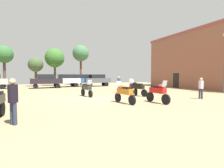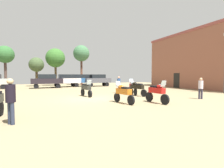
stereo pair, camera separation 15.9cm
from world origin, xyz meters
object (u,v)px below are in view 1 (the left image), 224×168
object	(u,v)px
person_2	(13,98)
tree_6	(36,65)
motorcycle_8	(137,88)
motorcycle_1	(158,92)
tree_3	(55,58)
car_1	(46,80)
tree_4	(81,54)
tree_2	(4,55)
car_4	(66,80)
car_6	(81,79)
motorcycle_7	(124,93)
car_2	(97,79)
person_3	(119,83)
motorcycle_3	(133,87)
brick_building	(203,60)
person_1	(201,87)
motorcycle_2	(87,88)

from	to	relation	value
person_2	tree_6	size ratio (longest dim) A/B	0.35
motorcycle_8	tree_6	distance (m)	19.99
motorcycle_1	tree_3	world-z (taller)	tree_3
car_1	tree_4	distance (m)	9.96
car_1	tree_2	size ratio (longest dim) A/B	0.68
car_4	tree_6	distance (m)	6.06
motorcycle_8	car_6	bearing A→B (deg)	80.86
motorcycle_7	car_2	bearing A→B (deg)	67.14
tree_2	tree_4	xyz separation A→B (m)	(12.29, 1.44, 0.96)
motorcycle_8	car_6	distance (m)	15.12
person_3	tree_2	bearing A→B (deg)	-97.27
motorcycle_8	tree_2	bearing A→B (deg)	111.02
motorcycle_1	motorcycle_7	xyz separation A→B (m)	(-2.09, 0.76, -0.03)
motorcycle_3	tree_3	world-z (taller)	tree_3
car_2	tree_2	distance (m)	14.90
motorcycle_3	car_2	bearing A→B (deg)	100.93
brick_building	person_2	world-z (taller)	brick_building
person_1	car_1	bearing A→B (deg)	-21.80
car_1	person_3	bearing A→B (deg)	-150.97
car_1	car_2	bearing A→B (deg)	-85.28
person_2	tree_2	distance (m)	24.20
car_4	person_1	size ratio (longest dim) A/B	2.65
motorcycle_1	person_1	world-z (taller)	person_1
motorcycle_1	person_1	size ratio (longest dim) A/B	1.29
car_6	motorcycle_1	bearing A→B (deg)	-170.59
motorcycle_1	motorcycle_8	size ratio (longest dim) A/B	0.98
motorcycle_7	person_1	world-z (taller)	person_1
motorcycle_8	car_1	size ratio (longest dim) A/B	0.50
brick_building	motorcycle_1	bearing A→B (deg)	-150.22
brick_building	tree_2	xyz separation A→B (m)	(-26.72, 13.35, 1.00)
motorcycle_3	motorcycle_7	distance (m)	5.28
motorcycle_1	motorcycle_7	size ratio (longest dim) A/B	1.02
car_2	person_3	xyz separation A→B (m)	(-1.42, -11.66, -0.16)
car_2	person_3	world-z (taller)	car_2
motorcycle_1	tree_4	distance (m)	23.60
brick_building	tree_4	distance (m)	20.75
tree_6	motorcycle_7	bearing A→B (deg)	-74.46
person_1	tree_6	world-z (taller)	tree_6
car_1	car_2	size ratio (longest dim) A/B	1.00
motorcycle_2	tree_2	bearing A→B (deg)	-72.73
motorcycle_7	person_2	bearing A→B (deg)	-166.68
car_2	car_4	world-z (taller)	same
tree_3	person_3	bearing A→B (deg)	-72.72
car_6	person_1	bearing A→B (deg)	-157.75
car_2	car_4	xyz separation A→B (m)	(-5.12, 0.19, 0.00)
person_3	tree_4	distance (m)	17.30
brick_building	person_3	bearing A→B (deg)	-172.81
car_1	motorcycle_1	bearing A→B (deg)	-162.34
car_1	car_6	world-z (taller)	same
car_6	motorcycle_3	bearing A→B (deg)	-165.39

